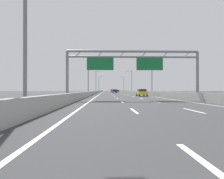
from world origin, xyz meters
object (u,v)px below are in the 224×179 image
streetlamp_left_distant (99,83)px  yellow_car (142,93)px  sign_gantry (131,62)px  streetlamp_right_far (131,80)px  streetlamp_left_mid (89,73)px  streetlamp_left_far (96,80)px  blue_car (115,91)px  black_car (116,91)px  red_car (118,91)px  streetlamp_right_mid (151,73)px  streetlamp_left_near (30,11)px  orange_car (112,91)px  streetlamp_right_distant (123,83)px

streetlamp_left_distant → yellow_car: bearing=-82.4°
sign_gantry → streetlamp_right_far: bearing=82.8°
streetlamp_left_mid → streetlamp_left_far: 38.06m
streetlamp_left_mid → blue_car: streetlamp_left_mid is taller
streetlamp_left_mid → black_car: bearing=82.8°
sign_gantry → streetlamp_left_distant: (-7.23, 99.00, 0.56)m
streetlamp_left_distant → streetlamp_left_mid: bearing=-90.0°
streetlamp_left_far → streetlamp_left_mid: bearing=-90.0°
streetlamp_left_mid → red_car: streetlamp_left_mid is taller
black_car → red_car: bearing=-90.6°
streetlamp_left_far → yellow_car: 47.82m
sign_gantry → streetlamp_left_distant: 99.27m
streetlamp_left_distant → blue_car: bearing=-79.9°
streetlamp_left_far → streetlamp_right_far: same height
blue_car → red_car: 40.72m
streetlamp_right_mid → yellow_car: 10.12m
streetlamp_left_near → orange_car: 94.64m
streetlamp_left_mid → yellow_car: (11.23, -8.19, -4.66)m
blue_car → red_car: bearing=85.0°
sign_gantry → yellow_car: (4.00, 14.70, -4.10)m
streetlamp_left_near → orange_car: streetlamp_left_near is taller
streetlamp_left_near → streetlamp_right_far: same height
streetlamp_left_mid → red_car: bearing=81.5°
streetlamp_right_distant → red_car: 6.31m
yellow_car → sign_gantry: bearing=-105.2°
streetlamp_right_distant → black_car: 14.73m
streetlamp_right_distant → red_car: streetlamp_right_distant is taller
blue_car → red_car: blue_car is taller
sign_gantry → blue_car: 56.68m
streetlamp_left_mid → streetlamp_right_mid: 14.93m
yellow_car → streetlamp_right_distant: bearing=87.5°
streetlamp_left_near → red_car: streetlamp_left_near is taller
streetlamp_right_mid → streetlamp_right_distant: (0.00, 76.11, 0.00)m
streetlamp_right_mid → yellow_car: (-3.70, -8.19, -4.66)m
streetlamp_right_distant → blue_car: bearing=-99.8°
orange_car → streetlamp_left_far: bearing=-111.8°
yellow_car → black_car: black_car is taller
sign_gantry → yellow_car: bearing=74.8°
black_car → streetlamp_right_distant: bearing=-74.9°
streetlamp_left_far → blue_car: bearing=-30.2°
orange_car → streetlamp_right_far: bearing=-67.0°
sign_gantry → streetlamp_left_near: 16.82m
sign_gantry → orange_car: 79.18m
streetlamp_left_mid → blue_car: (7.57, 33.64, -4.65)m
streetlamp_left_near → sign_gantry: bearing=64.5°
streetlamp_right_far → streetlamp_left_distant: 40.88m
streetlamp_left_mid → streetlamp_right_far: (14.93, 38.06, 0.00)m
streetlamp_right_distant → black_car: (-3.64, 13.49, -4.66)m
streetlamp_left_far → streetlamp_right_distant: bearing=68.6°
black_car → streetlamp_left_near: bearing=-95.1°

